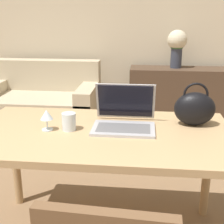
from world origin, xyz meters
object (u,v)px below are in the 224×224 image
drinking_glass (69,122)px  wine_glass (47,116)px  flower_vase (177,44)px  laptop (124,115)px  couch (42,105)px  handbag (195,108)px

drinking_glass → wine_glass: (-0.13, -0.02, 0.04)m
drinking_glass → flower_vase: 2.47m
laptop → wine_glass: size_ratio=2.92×
laptop → flower_vase: (0.50, 2.21, 0.21)m
flower_vase → couch: bearing=-171.2°
laptop → couch: bearing=121.4°
wine_glass → handbag: (0.86, 0.18, 0.02)m
couch → flower_vase: size_ratio=3.07×
laptop → wine_glass: (-0.44, -0.12, 0.02)m
laptop → drinking_glass: size_ratio=3.55×
drinking_glass → flower_vase: (0.82, 2.32, 0.22)m
couch → drinking_glass: size_ratio=13.94×
couch → wine_glass: bearing=-70.1°
couch → laptop: 2.35m
wine_glass → flower_vase: flower_vase is taller
drinking_glass → flower_vase: size_ratio=0.22×
couch → flower_vase: bearing=8.8°
drinking_glass → wine_glass: wine_glass is taller
couch → handbag: size_ratio=5.42×
couch → handbag: bearing=-49.6°
laptop → wine_glass: laptop is taller
drinking_glass → wine_glass: size_ratio=0.82×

